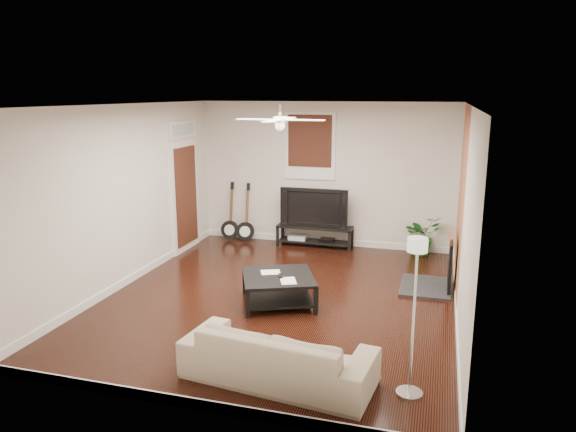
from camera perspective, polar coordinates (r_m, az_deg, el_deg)
name	(u,v)px	position (r m, az deg, el deg)	size (l,w,h in m)	color
room	(280,205)	(7.65, -0.83, 1.18)	(5.01, 6.01, 2.81)	black
brick_accent	(461,201)	(8.32, 17.91, 1.50)	(0.02, 2.20, 2.80)	#A35934
fireplace	(437,260)	(8.54, 15.54, -4.57)	(0.80, 1.10, 0.92)	black
window_back	(310,146)	(10.48, 2.34, 7.42)	(1.00, 0.06, 1.30)	black
door_left	(185,186)	(10.33, -10.89, 3.19)	(0.08, 1.00, 2.50)	white
tv_stand	(315,236)	(10.58, 2.86, -2.14)	(1.48, 0.39, 0.41)	black
tv	(315,207)	(10.46, 2.92, 1.00)	(1.33, 0.17, 0.76)	black
coffee_table	(278,289)	(7.78, -1.03, -7.78)	(0.99, 0.99, 0.42)	black
sofa	(278,354)	(5.79, -1.06, -14.48)	(2.01, 0.79, 0.59)	tan
floor_lamp	(413,318)	(5.45, 13.17, -10.54)	(0.27, 0.27, 1.65)	silver
potted_plant	(422,235)	(10.30, 13.99, -1.99)	(0.67, 0.58, 0.75)	#185418
guitar_left	(229,211)	(10.99, -6.24, 0.49)	(0.37, 0.26, 1.20)	black
guitar_right	(245,213)	(10.83, -4.58, 0.35)	(0.37, 0.26, 1.20)	black
ceiling_fan	(280,120)	(7.50, -0.86, 10.19)	(1.24, 1.24, 0.32)	white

